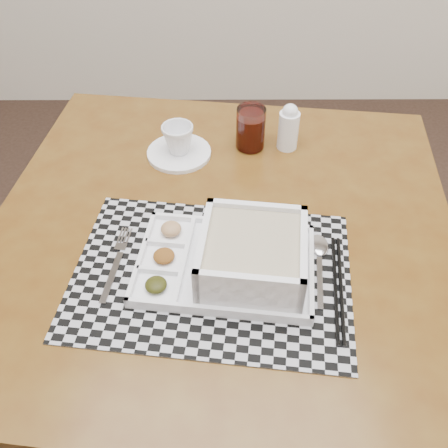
% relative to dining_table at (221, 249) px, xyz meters
% --- Properties ---
extents(dining_table, '(1.04, 1.04, 0.70)m').
position_rel_dining_table_xyz_m(dining_table, '(0.00, 0.00, 0.00)').
color(dining_table, '#502B0E').
rests_on(dining_table, ground).
extents(placemat, '(0.54, 0.42, 0.00)m').
position_rel_dining_table_xyz_m(placemat, '(-0.02, -0.13, 0.07)').
color(placemat, '#AAAAB1').
rests_on(placemat, dining_table).
extents(serving_tray, '(0.34, 0.26, 0.10)m').
position_rel_dining_table_xyz_m(serving_tray, '(0.04, -0.13, 0.11)').
color(serving_tray, white).
rests_on(serving_tray, placemat).
extents(fork, '(0.04, 0.19, 0.00)m').
position_rel_dining_table_xyz_m(fork, '(-0.20, -0.10, 0.08)').
color(fork, silver).
rests_on(fork, placemat).
extents(spoon, '(0.04, 0.18, 0.01)m').
position_rel_dining_table_xyz_m(spoon, '(0.19, -0.07, 0.08)').
color(spoon, silver).
rests_on(spoon, placemat).
extents(chopsticks, '(0.05, 0.24, 0.01)m').
position_rel_dining_table_xyz_m(chopsticks, '(0.21, -0.16, 0.08)').
color(chopsticks, black).
rests_on(chopsticks, placemat).
extents(saucer, '(0.15, 0.15, 0.01)m').
position_rel_dining_table_xyz_m(saucer, '(-0.10, 0.24, 0.08)').
color(saucer, white).
rests_on(saucer, dining_table).
extents(cup, '(0.08, 0.08, 0.07)m').
position_rel_dining_table_xyz_m(cup, '(-0.10, 0.24, 0.12)').
color(cup, white).
rests_on(cup, saucer).
extents(juice_glass, '(0.07, 0.07, 0.10)m').
position_rel_dining_table_xyz_m(juice_glass, '(0.07, 0.27, 0.12)').
color(juice_glass, white).
rests_on(juice_glass, dining_table).
extents(creamer_bottle, '(0.05, 0.05, 0.12)m').
position_rel_dining_table_xyz_m(creamer_bottle, '(0.16, 0.27, 0.13)').
color(creamer_bottle, white).
rests_on(creamer_bottle, dining_table).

